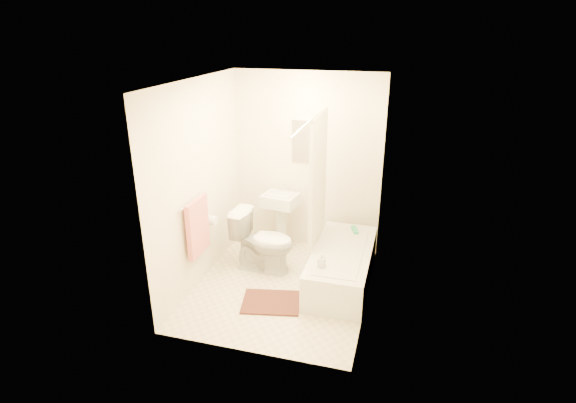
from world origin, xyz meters
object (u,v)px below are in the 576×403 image
(soap_bottle, at_px, (322,260))
(sink, at_px, (281,219))
(bath_mat, at_px, (271,302))
(bathtub, at_px, (342,266))
(toilet, at_px, (263,241))

(soap_bottle, bearing_deg, sink, 125.43)
(sink, distance_m, bath_mat, 1.41)
(bath_mat, bearing_deg, soap_bottle, 20.08)
(sink, relative_size, soap_bottle, 4.99)
(sink, relative_size, bathtub, 0.57)
(bath_mat, bearing_deg, sink, 101.78)
(soap_bottle, bearing_deg, bath_mat, -159.92)
(toilet, distance_m, bath_mat, 0.87)
(bath_mat, relative_size, soap_bottle, 3.65)
(sink, distance_m, soap_bottle, 1.38)
(bath_mat, height_order, soap_bottle, soap_bottle)
(toilet, bearing_deg, bathtub, -88.92)
(bathtub, height_order, soap_bottle, soap_bottle)
(bath_mat, bearing_deg, bathtub, 44.18)
(sink, relative_size, bath_mat, 1.37)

